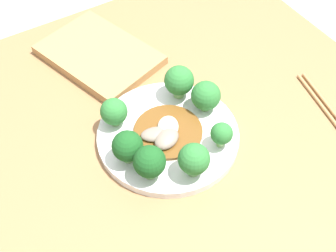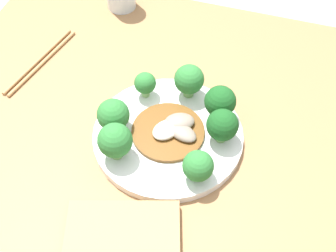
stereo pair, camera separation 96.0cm
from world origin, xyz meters
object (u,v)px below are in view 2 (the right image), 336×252
at_px(plate, 168,136).
at_px(broccoli_northwest, 220,102).
at_px(broccoli_southeast, 115,141).
at_px(broccoli_north, 222,125).
at_px(broccoli_west, 189,80).
at_px(stirfry_center, 172,130).
at_px(broccoli_southwest, 145,83).
at_px(broccoli_south, 113,115).
at_px(chopsticks, 41,61).
at_px(broccoli_northeast, 198,166).

bearing_deg(plate, broccoli_northwest, 130.31).
bearing_deg(broccoli_southeast, broccoli_north, 118.29).
bearing_deg(broccoli_west, stirfry_center, -2.15).
relative_size(broccoli_northwest, stirfry_center, 0.53).
bearing_deg(broccoli_southwest, broccoli_northwest, 86.22).
xyz_separation_m(broccoli_south, broccoli_north, (-0.03, 0.19, 0.00)).
xyz_separation_m(broccoli_northwest, broccoli_southeast, (0.14, -0.14, 0.00)).
bearing_deg(chopsticks, broccoli_northwest, 83.45).
relative_size(broccoli_south, broccoli_west, 0.93).
height_order(broccoli_southwest, broccoli_northwest, broccoli_northwest).
xyz_separation_m(broccoli_northwest, chopsticks, (-0.04, -0.38, -0.05)).
relative_size(broccoli_north, stirfry_center, 0.52).
relative_size(plate, chopsticks, 1.26).
distance_m(stirfry_center, chopsticks, 0.33).
bearing_deg(stirfry_center, broccoli_west, 177.85).
height_order(broccoli_northeast, broccoli_southwest, broccoli_northeast).
distance_m(plate, broccoli_northwest, 0.11).
relative_size(broccoli_west, stirfry_center, 0.53).
distance_m(broccoli_south, broccoli_west, 0.16).
height_order(broccoli_northwest, chopsticks, broccoli_northwest).
height_order(plate, broccoli_west, broccoli_west).
bearing_deg(broccoli_west, broccoli_south, -42.00).
height_order(broccoli_southwest, stirfry_center, broccoli_southwest).
bearing_deg(broccoli_southeast, broccoli_south, -155.26).
height_order(broccoli_southwest, broccoli_southeast, broccoli_southeast).
bearing_deg(broccoli_south, broccoli_southeast, 24.74).
bearing_deg(broccoli_south, broccoli_north, 99.48).
bearing_deg(broccoli_southeast, chopsticks, -127.02).
bearing_deg(broccoli_northeast, broccoli_southwest, -136.43).
xyz_separation_m(plate, broccoli_west, (-0.10, 0.01, 0.05)).
height_order(broccoli_northeast, broccoli_west, broccoli_west).
relative_size(plate, broccoli_northwest, 3.89).
height_order(broccoli_southwest, chopsticks, broccoli_southwest).
relative_size(broccoli_west, chopsticks, 0.32).
distance_m(plate, broccoli_north, 0.10).
bearing_deg(stirfry_center, chopsticks, -108.60).
relative_size(broccoli_south, broccoli_southeast, 0.89).
bearing_deg(broccoli_northeast, broccoli_west, -159.84).
height_order(broccoli_northeast, chopsticks, broccoli_northeast).
height_order(broccoli_northeast, stirfry_center, broccoli_northeast).
xyz_separation_m(plate, chopsticks, (-0.11, -0.31, -0.00)).
xyz_separation_m(broccoli_southwest, broccoli_southeast, (0.14, -0.00, 0.01)).
bearing_deg(broccoli_north, broccoli_south, -80.52).
xyz_separation_m(broccoli_southwest, broccoli_northwest, (0.01, 0.14, 0.01)).
bearing_deg(plate, stirfry_center, 117.91).
bearing_deg(broccoli_west, broccoli_southeast, -24.68).
distance_m(broccoli_northwest, stirfry_center, 0.10).
height_order(plate, chopsticks, plate).
bearing_deg(broccoli_west, broccoli_northeast, 20.16).
bearing_deg(broccoli_southeast, stirfry_center, 134.81).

